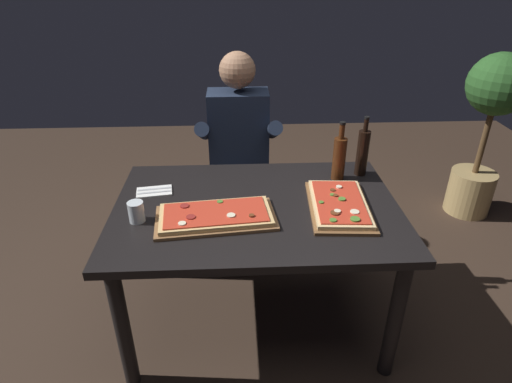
% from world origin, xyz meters
% --- Properties ---
extents(ground_plane, '(6.40, 6.40, 0.00)m').
position_xyz_m(ground_plane, '(0.00, 0.00, 0.00)').
color(ground_plane, '#38281E').
extents(dining_table, '(1.40, 0.96, 0.74)m').
position_xyz_m(dining_table, '(0.00, 0.00, 0.64)').
color(dining_table, black).
rests_on(dining_table, ground_plane).
extents(pizza_rectangular_front, '(0.58, 0.34, 0.05)m').
position_xyz_m(pizza_rectangular_front, '(-0.20, -0.12, 0.76)').
color(pizza_rectangular_front, brown).
rests_on(pizza_rectangular_front, dining_table).
extents(pizza_rectangular_left, '(0.32, 0.50, 0.05)m').
position_xyz_m(pizza_rectangular_left, '(0.40, -0.05, 0.76)').
color(pizza_rectangular_left, brown).
rests_on(pizza_rectangular_left, dining_table).
extents(wine_bottle_dark, '(0.07, 0.07, 0.34)m').
position_xyz_m(wine_bottle_dark, '(0.60, 0.32, 0.88)').
color(wine_bottle_dark, black).
rests_on(wine_bottle_dark, dining_table).
extents(oil_bottle_amber, '(0.07, 0.07, 0.33)m').
position_xyz_m(oil_bottle_amber, '(0.46, 0.27, 0.87)').
color(oil_bottle_amber, '#47230F').
rests_on(oil_bottle_amber, dining_table).
extents(tumbler_near_camera, '(0.07, 0.07, 0.10)m').
position_xyz_m(tumbler_near_camera, '(-0.56, -0.12, 0.79)').
color(tumbler_near_camera, silver).
rests_on(tumbler_near_camera, dining_table).
extents(napkin_cutlery_set, '(0.19, 0.14, 0.01)m').
position_xyz_m(napkin_cutlery_set, '(-0.52, 0.16, 0.74)').
color(napkin_cutlery_set, white).
rests_on(napkin_cutlery_set, dining_table).
extents(diner_chair, '(0.44, 0.44, 0.87)m').
position_xyz_m(diner_chair, '(-0.08, 0.86, 0.49)').
color(diner_chair, black).
rests_on(diner_chair, ground_plane).
extents(seated_diner, '(0.53, 0.41, 1.33)m').
position_xyz_m(seated_diner, '(-0.08, 0.74, 0.74)').
color(seated_diner, '#23232D').
rests_on(seated_diner, ground_plane).
extents(potted_plant_corner, '(0.44, 0.44, 1.25)m').
position_xyz_m(potted_plant_corner, '(1.76, 1.08, 0.76)').
color(potted_plant_corner, tan).
rests_on(potted_plant_corner, ground_plane).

